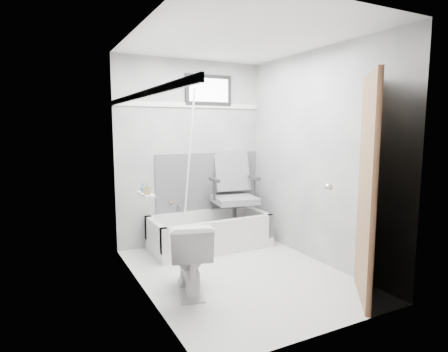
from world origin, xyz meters
TOP-DOWN VIEW (x-y plane):
  - floor at (0.00, 0.00)m, footprint 2.60×2.60m
  - ceiling at (0.00, 0.00)m, footprint 2.60×2.60m
  - wall_back at (0.00, 1.30)m, footprint 2.00×0.02m
  - wall_front at (0.00, -1.30)m, footprint 2.00×0.02m
  - wall_left at (-1.00, 0.00)m, footprint 0.02×2.60m
  - wall_right at (1.00, 0.00)m, footprint 0.02×2.60m
  - bathtub at (0.10, 0.93)m, footprint 1.50×0.70m
  - office_chair at (0.47, 0.96)m, footprint 0.72×0.72m
  - toilet at (-0.62, -0.15)m, footprint 0.57×0.78m
  - door at (0.98, -1.28)m, footprint 0.78×0.78m
  - window at (0.25, 1.29)m, footprint 0.66×0.04m
  - backerboard at (0.25, 1.29)m, footprint 1.50×0.02m
  - trim_back at (0.00, 1.29)m, footprint 2.00×0.02m
  - trim_left at (-0.99, 0.00)m, footprint 0.02×2.60m
  - pole at (-0.13, 1.06)m, footprint 0.02×0.47m
  - shelf at (-0.93, 0.17)m, footprint 0.10×0.32m
  - soap_bottle_a at (-0.94, 0.09)m, footprint 0.05×0.05m
  - soap_bottle_b at (-0.94, 0.23)m, footprint 0.09×0.09m
  - faucet at (-0.20, 1.27)m, footprint 0.26×0.10m

SIDE VIEW (x-z plane):
  - floor at x=0.00m, z-range 0.00..0.00m
  - bathtub at x=0.10m, z-range 0.00..0.42m
  - toilet at x=-0.62m, z-range 0.00..0.68m
  - faucet at x=-0.20m, z-range 0.47..0.63m
  - office_chair at x=0.47m, z-range 0.12..1.22m
  - backerboard at x=0.25m, z-range 0.41..1.19m
  - shelf at x=-0.93m, z-range 0.89..0.91m
  - soap_bottle_b at x=-0.94m, z-range 0.92..1.00m
  - soap_bottle_a at x=-0.94m, z-range 0.91..1.02m
  - door at x=0.98m, z-range 0.00..2.00m
  - pole at x=-0.13m, z-range 0.10..2.00m
  - wall_back at x=0.00m, z-range 0.00..2.40m
  - wall_front at x=0.00m, z-range 0.00..2.40m
  - wall_left at x=-1.00m, z-range 0.00..2.40m
  - wall_right at x=1.00m, z-range 0.00..2.40m
  - trim_back at x=0.00m, z-range 1.79..1.85m
  - trim_left at x=-0.99m, z-range 1.79..1.85m
  - window at x=0.25m, z-range 1.82..2.22m
  - ceiling at x=0.00m, z-range 2.40..2.40m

